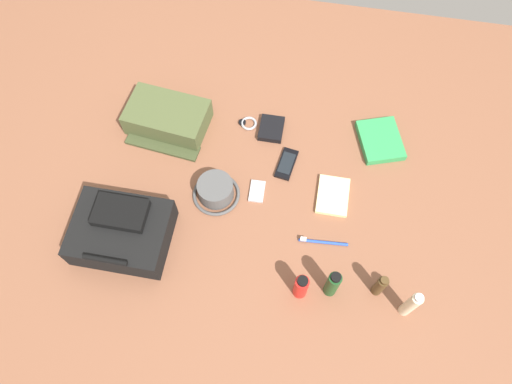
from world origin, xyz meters
TOP-DOWN VIEW (x-y plane):
  - ground_plane at (0.00, 0.00)m, footprint 2.64×2.02m
  - backpack at (0.42, 0.23)m, footprint 0.32×0.25m
  - toiletry_pouch at (0.38, -0.25)m, footprint 0.32×0.26m
  - bucket_hat at (0.14, 0.02)m, footprint 0.17×0.17m
  - lotion_bottle at (-0.54, 0.32)m, footprint 0.03×0.03m
  - cologne_bottle at (-0.45, 0.27)m, footprint 0.03×0.03m
  - shampoo_bottle at (-0.30, 0.29)m, footprint 0.04×0.04m
  - sunscreen_spray at (-0.20, 0.31)m, footprint 0.04×0.04m
  - paperback_novel at (-0.42, -0.31)m, footprint 0.20×0.22m
  - cell_phone at (-0.09, -0.15)m, footprint 0.08×0.14m
  - media_player at (0.00, -0.02)m, footprint 0.05×0.09m
  - wristwatch at (0.08, -0.30)m, footprint 0.07×0.06m
  - toothbrush at (-0.25, 0.13)m, footprint 0.17×0.02m
  - wallet at (-0.01, -0.29)m, footprint 0.09×0.11m
  - notepad at (-0.27, -0.05)m, footprint 0.11×0.15m

SIDE VIEW (x-z plane):
  - ground_plane at x=0.00m, z-range -0.02..0.00m
  - media_player at x=0.00m, z-range 0.00..0.01m
  - wristwatch at x=0.08m, z-range 0.00..0.01m
  - cell_phone at x=-0.09m, z-range 0.00..0.01m
  - toothbrush at x=-0.25m, z-range 0.00..0.02m
  - notepad at x=-0.27m, z-range 0.00..0.02m
  - wallet at x=-0.01m, z-range 0.00..0.02m
  - paperback_novel at x=-0.42m, z-range 0.00..0.03m
  - bucket_hat at x=0.14m, z-range 0.00..0.07m
  - toiletry_pouch at x=0.38m, z-range 0.00..0.09m
  - backpack at x=0.42m, z-range -0.01..0.12m
  - cologne_bottle at x=-0.45m, z-range 0.00..0.12m
  - sunscreen_spray at x=-0.20m, z-range 0.00..0.13m
  - shampoo_bottle at x=-0.30m, z-range 0.00..0.15m
  - lotion_bottle at x=-0.54m, z-range 0.00..0.17m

